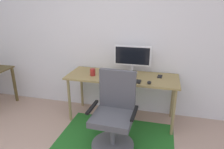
# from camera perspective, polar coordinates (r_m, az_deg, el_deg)

# --- Properties ---
(wall_back) EXTENTS (6.00, 0.10, 2.60)m
(wall_back) POSITION_cam_1_polar(r_m,az_deg,el_deg) (3.47, -0.83, 10.63)
(wall_back) COLOR silver
(wall_back) RESTS_ON ground
(area_rug) EXTENTS (1.61, 1.24, 0.01)m
(area_rug) POSITION_cam_1_polar(r_m,az_deg,el_deg) (2.98, 0.68, -18.34)
(area_rug) COLOR #226722
(area_rug) RESTS_ON ground
(desk) EXTENTS (1.72, 0.63, 0.76)m
(desk) POSITION_cam_1_polar(r_m,az_deg,el_deg) (3.20, 2.84, -1.59)
(desk) COLOR #967E49
(desk) RESTS_ON ground
(monitor) EXTENTS (0.58, 0.18, 0.45)m
(monitor) POSITION_cam_1_polar(r_m,az_deg,el_deg) (3.24, 5.75, 4.97)
(monitor) COLOR #B2B2B7
(monitor) RESTS_ON desk
(keyboard) EXTENTS (0.43, 0.13, 0.02)m
(keyboard) POSITION_cam_1_polar(r_m,az_deg,el_deg) (2.97, 3.95, -1.67)
(keyboard) COLOR black
(keyboard) RESTS_ON desk
(computer_mouse) EXTENTS (0.06, 0.10, 0.03)m
(computer_mouse) POSITION_cam_1_polar(r_m,az_deg,el_deg) (2.91, 10.41, -2.22)
(computer_mouse) COLOR black
(computer_mouse) RESTS_ON desk
(coffee_cup) EXTENTS (0.08, 0.08, 0.11)m
(coffee_cup) POSITION_cam_1_polar(r_m,az_deg,el_deg) (3.19, -5.45, 0.67)
(coffee_cup) COLOR maroon
(coffee_cup) RESTS_ON desk
(cell_phone) EXTENTS (0.08, 0.15, 0.01)m
(cell_phone) POSITION_cam_1_polar(r_m,az_deg,el_deg) (3.22, 13.28, -0.53)
(cell_phone) COLOR black
(cell_phone) RESTS_ON desk
(office_chair) EXTENTS (0.61, 0.57, 1.02)m
(office_chair) POSITION_cam_1_polar(r_m,az_deg,el_deg) (2.72, 0.58, -12.09)
(office_chair) COLOR slate
(office_chair) RESTS_ON ground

